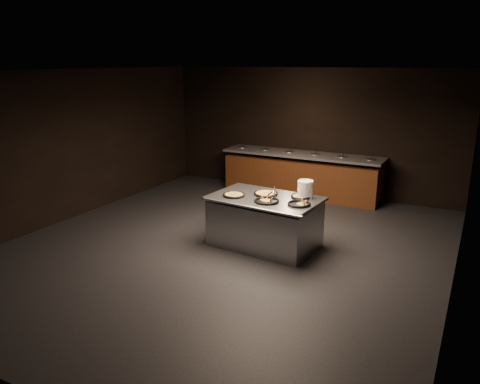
{
  "coord_description": "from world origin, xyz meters",
  "views": [
    {
      "loc": [
        3.63,
        -6.4,
        3.04
      ],
      "look_at": [
        0.12,
        0.3,
        0.91
      ],
      "focal_mm": 35.0,
      "sensor_mm": 36.0,
      "label": 1
    }
  ],
  "objects_px": {
    "plate_stack": "(305,189)",
    "pan_veggie_whole": "(234,195)",
    "pan_cheese_whole": "(266,193)",
    "serving_counter": "(265,222)"
  },
  "relations": [
    {
      "from": "plate_stack",
      "to": "pan_veggie_whole",
      "type": "distance_m",
      "value": 1.19
    },
    {
      "from": "plate_stack",
      "to": "pan_cheese_whole",
      "type": "relative_size",
      "value": 0.69
    },
    {
      "from": "pan_cheese_whole",
      "to": "plate_stack",
      "type": "bearing_deg",
      "value": 12.5
    },
    {
      "from": "plate_stack",
      "to": "pan_veggie_whole",
      "type": "relative_size",
      "value": 0.77
    },
    {
      "from": "pan_cheese_whole",
      "to": "pan_veggie_whole",
      "type": "bearing_deg",
      "value": -143.03
    },
    {
      "from": "serving_counter",
      "to": "pan_veggie_whole",
      "type": "xyz_separation_m",
      "value": [
        -0.49,
        -0.18,
        0.47
      ]
    },
    {
      "from": "serving_counter",
      "to": "plate_stack",
      "type": "height_order",
      "value": "plate_stack"
    },
    {
      "from": "plate_stack",
      "to": "pan_cheese_whole",
      "type": "bearing_deg",
      "value": -167.5
    },
    {
      "from": "serving_counter",
      "to": "pan_cheese_whole",
      "type": "relative_size",
      "value": 4.57
    },
    {
      "from": "pan_veggie_whole",
      "to": "pan_cheese_whole",
      "type": "relative_size",
      "value": 0.91
    }
  ]
}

